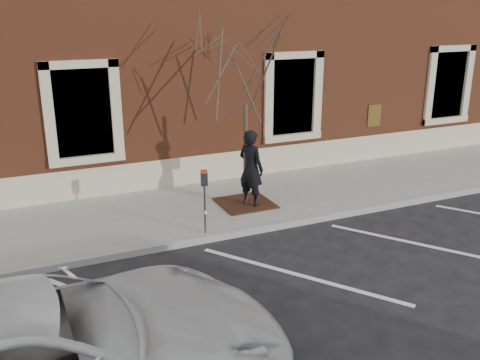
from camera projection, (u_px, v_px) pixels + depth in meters
name	position (u px, v px, depth m)	size (l,w,h in m)	color
ground	(251.00, 233.00, 12.22)	(120.00, 120.00, 0.00)	#28282B
sidewalk_near	(222.00, 205.00, 13.71)	(40.00, 3.50, 0.15)	#B1B0A6
curb_near	(252.00, 231.00, 12.15)	(40.00, 0.12, 0.15)	#9E9E99
parking_stripes	(299.00, 275.00, 10.31)	(28.00, 4.40, 0.01)	silver
building_civic	(152.00, 36.00, 17.68)	(40.00, 8.62, 8.00)	brown
man	(251.00, 168.00, 13.21)	(0.71, 0.46, 1.94)	black
parking_meter	(204.00, 190.00, 11.56)	(0.13, 0.10, 1.46)	#595B60
tree_grate	(245.00, 203.00, 13.60)	(1.32, 1.32, 0.03)	#3E1F14
sapling	(246.00, 75.00, 12.59)	(2.78, 2.78, 4.64)	#4A392D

